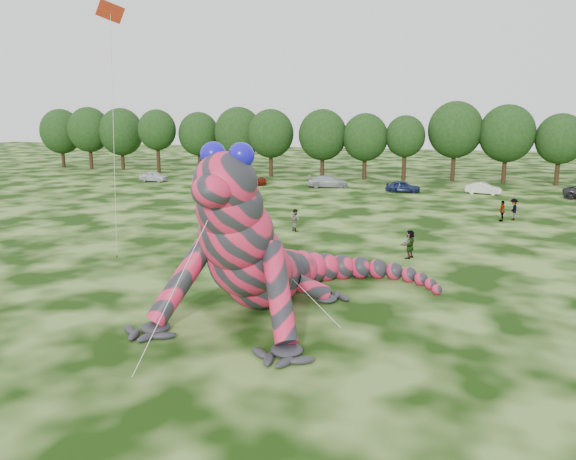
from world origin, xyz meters
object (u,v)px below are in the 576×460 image
(car_3, at_px, (328,182))
(tree_10, at_px, (455,141))
(car_5, at_px, (484,188))
(spectator_0, at_px, (209,210))
(car_4, at_px, (403,186))
(tree_1, at_px, (90,138))
(tree_0, at_px, (62,138))
(inflatable_gecko, at_px, (268,223))
(tree_3, at_px, (158,141))
(tree_6, at_px, (271,143))
(tree_9, at_px, (405,148))
(tree_7, at_px, (323,144))
(tree_4, at_px, (199,142))
(spectator_3, at_px, (502,211))
(car_1, at_px, (221,176))
(spectator_5, at_px, (410,244))
(spectator_2, at_px, (514,209))
(spectator_1, at_px, (295,220))
(car_0, at_px, (154,176))
(car_2, at_px, (248,179))
(tree_8, at_px, (365,147))
(flying_kite, at_px, (111,31))
(tree_11, at_px, (506,144))
(spectator_4, at_px, (199,192))
(tree_12, at_px, (559,150))
(tree_5, at_px, (239,141))
(tree_2, at_px, (122,139))

(car_3, bearing_deg, tree_10, -64.97)
(car_5, distance_m, spectator_0, 32.84)
(car_4, bearing_deg, tree_1, 74.65)
(tree_0, bearing_deg, inflatable_gecko, -45.03)
(tree_3, distance_m, tree_6, 18.16)
(tree_3, relative_size, tree_10, 0.90)
(tree_9, bearing_deg, tree_7, -177.22)
(tree_4, height_order, spectator_3, tree_4)
(car_1, relative_size, spectator_5, 2.16)
(tree_0, height_order, spectator_2, tree_0)
(tree_7, relative_size, spectator_2, 5.01)
(car_1, height_order, spectator_1, spectator_1)
(car_0, distance_m, car_2, 13.26)
(inflatable_gecko, height_order, spectator_5, inflatable_gecko)
(spectator_1, relative_size, spectator_0, 0.99)
(tree_3, distance_m, tree_8, 31.50)
(car_1, bearing_deg, flying_kite, -176.34)
(tree_8, relative_size, tree_11, 0.89)
(inflatable_gecko, height_order, spectator_2, inflatable_gecko)
(car_2, distance_m, spectator_3, 33.36)
(tree_8, distance_m, tree_10, 11.75)
(tree_11, distance_m, spectator_1, 40.46)
(tree_8, bearing_deg, flying_kite, -98.12)
(car_1, xyz_separation_m, spectator_0, (9.85, -25.84, 0.23))
(car_1, height_order, spectator_4, spectator_4)
(car_1, distance_m, spectator_4, 16.70)
(tree_11, distance_m, tree_12, 6.27)
(tree_5, height_order, tree_10, tree_10)
(inflatable_gecko, bearing_deg, tree_7, 106.09)
(tree_11, bearing_deg, car_5, -104.82)
(tree_4, height_order, tree_10, tree_10)
(tree_1, height_order, tree_4, tree_1)
(spectator_4, height_order, spectator_3, spectator_3)
(tree_7, distance_m, tree_11, 23.91)
(flying_kite, relative_size, tree_6, 1.62)
(tree_7, relative_size, car_2, 1.92)
(tree_11, relative_size, spectator_5, 5.47)
(tree_0, xyz_separation_m, spectator_4, (36.50, -25.38, -3.89))
(tree_4, relative_size, car_4, 2.28)
(tree_9, distance_m, spectator_3, 28.66)
(car_3, bearing_deg, tree_5, 44.60)
(tree_1, distance_m, car_5, 60.37)
(spectator_2, bearing_deg, inflatable_gecko, -30.07)
(tree_4, xyz_separation_m, spectator_3, (41.34, -27.76, -3.63))
(spectator_1, bearing_deg, spectator_5, -168.87)
(flying_kite, height_order, spectator_5, flying_kite)
(tree_2, bearing_deg, inflatable_gecko, -51.66)
(tree_7, xyz_separation_m, car_2, (-7.38, -9.65, -4.05))
(tree_2, relative_size, spectator_2, 5.10)
(car_3, bearing_deg, spectator_1, 175.31)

